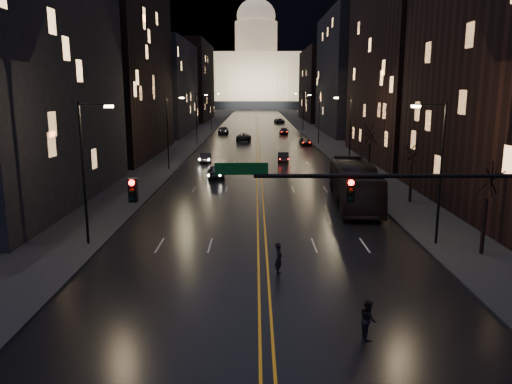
{
  "coord_description": "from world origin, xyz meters",
  "views": [
    {
      "loc": [
        -0.43,
        -20.24,
        9.7
      ],
      "look_at": [
        -0.39,
        10.77,
        3.31
      ],
      "focal_mm": 35.0,
      "sensor_mm": 36.0,
      "label": 1
    }
  ],
  "objects_px": {
    "pedestrian_a": "(279,259)",
    "pedestrian_b": "(368,319)",
    "bus": "(355,184)",
    "oncoming_car_a": "(216,171)",
    "traffic_signal": "(407,202)",
    "receding_car_a": "(283,157)",
    "oncoming_car_b": "(206,157)"
  },
  "relations": [
    {
      "from": "pedestrian_b",
      "to": "receding_car_a",
      "type": "bearing_deg",
      "value": -2.31
    },
    {
      "from": "oncoming_car_b",
      "to": "pedestrian_b",
      "type": "distance_m",
      "value": 49.88
    },
    {
      "from": "traffic_signal",
      "to": "receding_car_a",
      "type": "distance_m",
      "value": 46.93
    },
    {
      "from": "bus",
      "to": "oncoming_car_a",
      "type": "relative_size",
      "value": 2.85
    },
    {
      "from": "receding_car_a",
      "to": "oncoming_car_b",
      "type": "bearing_deg",
      "value": -176.63
    },
    {
      "from": "pedestrian_a",
      "to": "pedestrian_b",
      "type": "bearing_deg",
      "value": -146.61
    },
    {
      "from": "oncoming_car_b",
      "to": "pedestrian_b",
      "type": "xyz_separation_m",
      "value": [
        11.16,
        -48.61,
        0.12
      ]
    },
    {
      "from": "bus",
      "to": "oncoming_car_b",
      "type": "xyz_separation_m",
      "value": [
        -15.12,
        25.42,
        -1.14
      ]
    },
    {
      "from": "oncoming_car_a",
      "to": "pedestrian_b",
      "type": "distance_m",
      "value": 37.36
    },
    {
      "from": "oncoming_car_b",
      "to": "receding_car_a",
      "type": "xyz_separation_m",
      "value": [
        10.49,
        0.04,
        -0.0
      ]
    },
    {
      "from": "pedestrian_b",
      "to": "oncoming_car_a",
      "type": "bearing_deg",
      "value": 10.56
    },
    {
      "from": "traffic_signal",
      "to": "oncoming_car_b",
      "type": "relative_size",
      "value": 4.17
    },
    {
      "from": "oncoming_car_b",
      "to": "oncoming_car_a",
      "type": "bearing_deg",
      "value": 95.03
    },
    {
      "from": "bus",
      "to": "oncoming_car_b",
      "type": "bearing_deg",
      "value": 124.43
    },
    {
      "from": "oncoming_car_b",
      "to": "pedestrian_a",
      "type": "bearing_deg",
      "value": 95.09
    },
    {
      "from": "oncoming_car_a",
      "to": "receding_car_a",
      "type": "xyz_separation_m",
      "value": [
        8.15,
        12.35,
        -0.1
      ]
    },
    {
      "from": "bus",
      "to": "receding_car_a",
      "type": "xyz_separation_m",
      "value": [
        -4.62,
        25.46,
        -1.15
      ]
    },
    {
      "from": "traffic_signal",
      "to": "receding_car_a",
      "type": "bearing_deg",
      "value": 93.13
    },
    {
      "from": "bus",
      "to": "pedestrian_a",
      "type": "xyz_separation_m",
      "value": [
        -7.16,
        -16.19,
        -0.95
      ]
    },
    {
      "from": "receding_car_a",
      "to": "pedestrian_a",
      "type": "height_order",
      "value": "pedestrian_a"
    },
    {
      "from": "pedestrian_a",
      "to": "pedestrian_b",
      "type": "relative_size",
      "value": 1.09
    },
    {
      "from": "pedestrian_a",
      "to": "pedestrian_b",
      "type": "distance_m",
      "value": 7.7
    },
    {
      "from": "oncoming_car_a",
      "to": "pedestrian_b",
      "type": "height_order",
      "value": "pedestrian_b"
    },
    {
      "from": "pedestrian_a",
      "to": "pedestrian_b",
      "type": "xyz_separation_m",
      "value": [
        3.21,
        -7.0,
        -0.07
      ]
    },
    {
      "from": "receding_car_a",
      "to": "pedestrian_b",
      "type": "bearing_deg",
      "value": -86.03
    },
    {
      "from": "oncoming_car_b",
      "to": "pedestrian_a",
      "type": "xyz_separation_m",
      "value": [
        7.95,
        -41.61,
        0.19
      ]
    },
    {
      "from": "traffic_signal",
      "to": "receding_car_a",
      "type": "xyz_separation_m",
      "value": [
        -2.55,
        46.65,
        -4.42
      ]
    },
    {
      "from": "traffic_signal",
      "to": "oncoming_car_a",
      "type": "height_order",
      "value": "traffic_signal"
    },
    {
      "from": "bus",
      "to": "receding_car_a",
      "type": "relative_size",
      "value": 3.17
    },
    {
      "from": "traffic_signal",
      "to": "pedestrian_b",
      "type": "relative_size",
      "value": 10.79
    },
    {
      "from": "traffic_signal",
      "to": "pedestrian_a",
      "type": "bearing_deg",
      "value": 135.48
    },
    {
      "from": "pedestrian_b",
      "to": "bus",
      "type": "bearing_deg",
      "value": -12.78
    }
  ]
}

